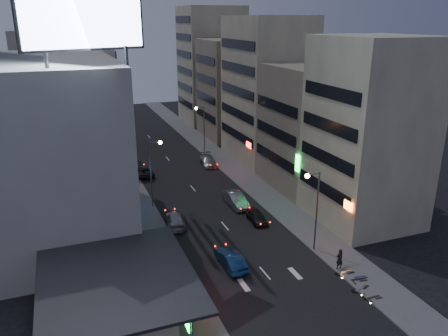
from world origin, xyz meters
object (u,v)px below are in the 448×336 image
scooter_silver_a (364,277)px  road_car_blue (231,259)px  person (339,259)px  scooter_black_b (365,271)px  parked_car_left (143,171)px  road_car_silver (176,220)px  parked_car_right_near (256,216)px  parked_car_right_far (208,161)px  scooter_blue (366,270)px  scooter_black_a (380,289)px  scooter_silver_b (351,264)px  parked_car_right_mid (236,199)px

scooter_silver_a → road_car_blue: bearing=29.9°
person → scooter_black_b: size_ratio=0.99×
parked_car_left → road_car_silver: (0.19, -17.44, 0.02)m
parked_car_right_near → scooter_black_b: bearing=-70.4°
parked_car_right_near → scooter_black_b: scooter_black_b is taller
parked_car_right_near → scooter_silver_a: bearing=-73.8°
parked_car_right_far → scooter_blue: parked_car_right_far is taller
road_car_blue → scooter_silver_a: road_car_blue is taller
parked_car_right_near → road_car_blue: (-6.17, -7.67, 0.11)m
scooter_black_a → scooter_black_b: size_ratio=0.91×
parked_car_right_near → scooter_silver_a: size_ratio=1.84×
parked_car_right_near → scooter_silver_a: 14.75m
parked_car_right_near → road_car_blue: size_ratio=0.83×
parked_car_left → road_car_blue: 27.57m
road_car_silver → parked_car_left: bearing=-77.6°
road_car_silver → scooter_silver_a: (12.03, -16.69, 0.04)m
parked_car_left → parked_car_right_far: (10.32, 1.05, 0.05)m
scooter_black_a → road_car_silver: bearing=34.5°
parked_car_left → scooter_silver_b: 34.35m
road_car_blue → scooter_black_a: size_ratio=2.56×
person → scooter_silver_b: person is taller
parked_car_right_mid → road_car_silver: parked_car_right_mid is taller
road_car_blue → scooter_blue: size_ratio=2.73×
parked_car_right_mid → person: (3.30, -16.56, 0.28)m
parked_car_left → scooter_blue: size_ratio=2.93×
road_car_silver → scooter_black_a: road_car_silver is taller
parked_car_right_near → parked_car_left: 21.67m
parked_car_right_mid → scooter_black_b: parked_car_right_mid is taller
person → scooter_silver_a: (0.53, -2.76, -0.35)m
scooter_silver_b → person: bearing=55.5°
scooter_black_b → scooter_silver_b: size_ratio=0.95×
scooter_black_a → parked_car_left: bearing=20.0°
parked_car_left → scooter_black_b: (12.92, -33.40, 0.04)m
road_car_blue → scooter_silver_a: (9.51, -6.70, -0.01)m
road_car_blue → scooter_black_b: road_car_blue is taller
parked_car_left → road_car_blue: bearing=92.0°
parked_car_right_mid → parked_car_left: parked_car_right_mid is taller
parked_car_right_near → parked_car_right_far: 20.87m
parked_car_right_near → scooter_silver_b: (3.72, -12.19, 0.11)m
parked_car_right_mid → parked_car_right_far: (1.92, 15.87, -0.08)m
road_car_silver → scooter_silver_a: road_car_silver is taller
parked_car_right_mid → road_car_silver: bearing=-162.8°
parked_car_left → scooter_black_b: parked_car_left is taller
parked_car_right_near → road_car_blue: 9.84m
scooter_black_b → scooter_silver_a: bearing=142.0°
road_car_blue → scooter_silver_b: 10.87m
road_car_silver → scooter_black_b: bearing=140.3°
parked_car_right_near → parked_car_right_far: (1.44, 20.82, 0.09)m
parked_car_right_near → parked_car_right_far: parked_car_right_far is taller
parked_car_right_mid → road_car_silver: size_ratio=1.02×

